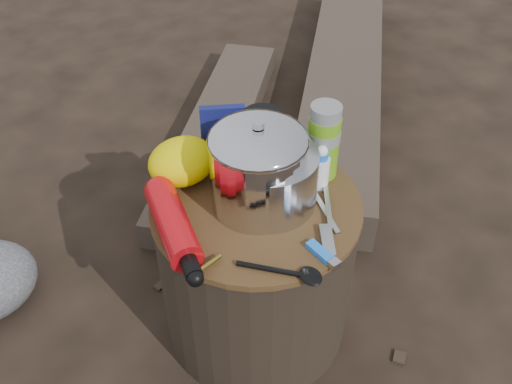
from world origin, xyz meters
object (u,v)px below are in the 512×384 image
log_main (343,84)px  thermos (323,142)px  camping_pot (258,167)px  fuel_bottle (173,224)px  travel_mug (262,138)px  stump (256,268)px

log_main → thermos: size_ratio=9.29×
camping_pot → fuel_bottle: bearing=179.2°
log_main → camping_pot: camping_pot is taller
log_main → fuel_bottle: 1.42m
camping_pot → fuel_bottle: size_ratio=0.72×
thermos → travel_mug: thermos is taller
stump → fuel_bottle: fuel_bottle is taller
stump → thermos: bearing=4.1°
fuel_bottle → thermos: size_ratio=1.55×
log_main → travel_mug: (-0.81, -0.67, 0.44)m
camping_pot → travel_mug: (0.09, 0.13, -0.04)m
log_main → camping_pot: bearing=-97.9°
fuel_bottle → thermos: 0.40m
log_main → fuel_bottle: fuel_bottle is taller
thermos → travel_mug: bearing=129.8°
camping_pot → thermos: 0.19m
stump → log_main: 1.21m
stump → log_main: bearing=41.4°
fuel_bottle → log_main: bearing=45.0°
travel_mug → fuel_bottle: bearing=-157.2°
thermos → travel_mug: size_ratio=1.39×
camping_pot → stump: bearing=-175.0°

